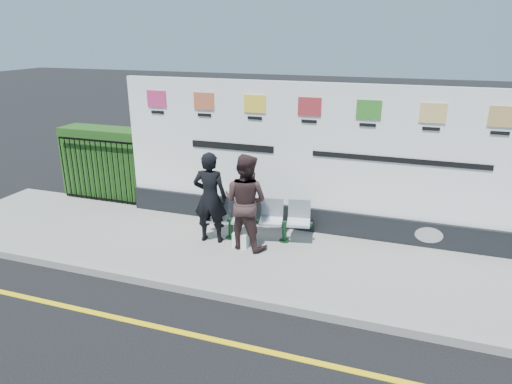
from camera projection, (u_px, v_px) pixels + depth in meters
ground at (207, 338)px, 6.31m from camera, size 80.00×80.00×0.00m
pavement at (263, 255)px, 8.52m from camera, size 14.00×3.00×0.12m
kerb at (234, 297)px, 7.18m from camera, size 14.00×0.18×0.14m
yellow_line at (207, 338)px, 6.31m from camera, size 14.00×0.10×0.01m
billboard at (308, 169)px, 9.12m from camera, size 8.00×0.30×3.00m
hedge at (109, 162)px, 11.22m from camera, size 2.35×0.70×1.70m
railing at (98, 171)px, 10.85m from camera, size 2.05×0.06×1.54m
bench at (257, 229)px, 8.96m from camera, size 2.11×0.93×0.44m
woman_left at (210, 198)px, 8.71m from camera, size 0.71×0.51×1.80m
woman_right at (245, 202)px, 8.46m from camera, size 0.99×0.84×1.83m
handbag_brown at (244, 213)px, 8.89m from camera, size 0.29×0.18×0.22m
carrier_bag_white at (241, 240)px, 8.68m from camera, size 0.29×0.17×0.29m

